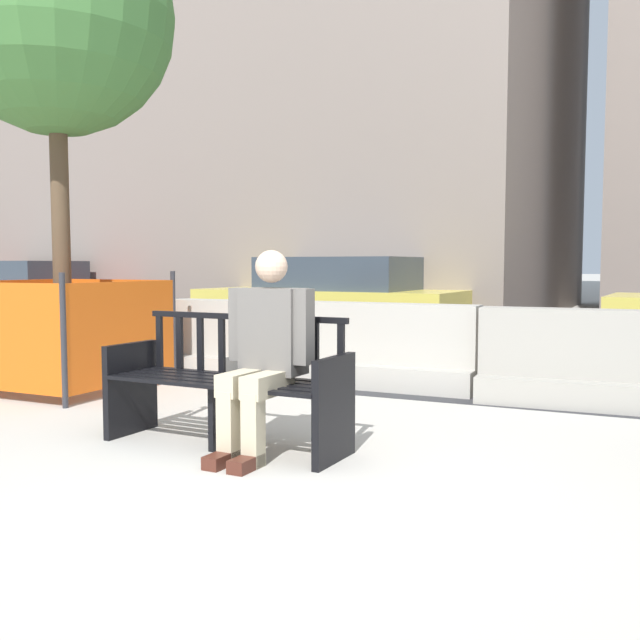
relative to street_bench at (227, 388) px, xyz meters
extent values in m
plane|color=#B7B2A8|center=(0.69, -0.61, -0.40)|extent=(200.00, 200.00, 0.00)
cube|color=#333335|center=(0.69, 8.09, -0.39)|extent=(120.00, 12.00, 0.01)
cube|color=black|center=(-0.82, 0.00, -0.07)|extent=(0.07, 0.51, 0.66)
cube|color=black|center=(0.82, -0.06, -0.07)|extent=(0.07, 0.51, 0.66)
cube|color=black|center=(0.00, -0.03, -0.17)|extent=(0.05, 0.33, 0.45)
cube|color=black|center=(-0.01, -0.26, 0.05)|extent=(1.60, 0.13, 0.02)
cube|color=black|center=(-0.01, -0.14, 0.05)|extent=(1.60, 0.13, 0.02)
cube|color=black|center=(0.00, -0.03, 0.05)|extent=(1.60, 0.13, 0.02)
cube|color=black|center=(0.00, 0.09, 0.05)|extent=(1.60, 0.13, 0.02)
cube|color=black|center=(0.01, 0.20, 0.05)|extent=(1.60, 0.13, 0.02)
cube|color=black|center=(0.01, 0.21, 0.46)|extent=(1.60, 0.10, 0.04)
cube|color=black|center=(-0.74, 0.24, 0.25)|extent=(0.05, 0.03, 0.38)
cube|color=black|center=(-0.55, 0.23, 0.25)|extent=(0.05, 0.03, 0.38)
cube|color=black|center=(-0.37, 0.23, 0.25)|extent=(0.05, 0.03, 0.38)
cube|color=black|center=(-0.18, 0.22, 0.25)|extent=(0.05, 0.03, 0.38)
cube|color=black|center=(0.01, 0.21, 0.25)|extent=(0.05, 0.03, 0.38)
cube|color=black|center=(0.20, 0.21, 0.25)|extent=(0.05, 0.03, 0.38)
cube|color=black|center=(0.38, 0.20, 0.25)|extent=(0.05, 0.03, 0.38)
cube|color=black|center=(0.57, 0.19, 0.25)|extent=(0.05, 0.03, 0.38)
cube|color=black|center=(0.76, 0.19, 0.25)|extent=(0.05, 0.03, 0.38)
cube|color=black|center=(-0.82, -0.02, 0.25)|extent=(0.07, 0.46, 0.03)
cube|color=black|center=(0.82, -0.08, 0.25)|extent=(0.07, 0.46, 0.03)
cube|color=#66605B|center=(0.34, 0.03, 0.39)|extent=(0.41, 0.25, 0.56)
sphere|color=beige|center=(0.34, 0.01, 0.81)|extent=(0.21, 0.21, 0.21)
cube|color=#C6B793|center=(0.25, -0.19, 0.08)|extent=(0.16, 0.44, 0.14)
cube|color=#C6B793|center=(0.43, -0.19, 0.08)|extent=(0.16, 0.44, 0.14)
cube|color=#C6B793|center=(0.24, -0.36, -0.17)|extent=(0.11, 0.11, 0.45)
cube|color=#C6B793|center=(0.42, -0.36, -0.17)|extent=(0.11, 0.11, 0.45)
cube|color=#4C2319|center=(0.24, -0.44, -0.36)|extent=(0.12, 0.26, 0.08)
cube|color=#4C2319|center=(0.42, -0.44, -0.36)|extent=(0.12, 0.26, 0.08)
cube|color=#66605B|center=(0.10, 0.01, 0.43)|extent=(0.09, 0.12, 0.48)
cube|color=#66605B|center=(0.59, -0.01, 0.43)|extent=(0.09, 0.12, 0.48)
cube|color=#ADA89E|center=(0.10, 2.67, -0.28)|extent=(2.00, 0.69, 0.24)
cube|color=#ADA89E|center=(0.10, 2.67, 0.14)|extent=(2.00, 0.31, 0.60)
cube|color=#ADA89E|center=(-2.52, 2.51, -0.28)|extent=(2.02, 0.73, 0.24)
cube|color=#ADA89E|center=(-2.52, 2.51, 0.14)|extent=(2.01, 0.35, 0.60)
cube|color=#9E998E|center=(2.16, 2.50, -0.28)|extent=(2.02, 0.75, 0.24)
cube|color=#9E998E|center=(2.16, 2.50, 0.14)|extent=(2.01, 0.37, 0.60)
cylinder|color=brown|center=(-2.71, 1.25, 1.07)|extent=(0.17, 0.17, 2.93)
sphere|color=#477F3D|center=(-2.71, 1.25, 3.21)|extent=(2.27, 2.27, 2.27)
cylinder|color=#2D2D33|center=(-1.94, 0.49, 0.18)|extent=(0.05, 0.05, 1.16)
cylinder|color=#2D2D33|center=(-3.47, 2.01, 0.18)|extent=(0.05, 0.05, 1.16)
cylinder|color=#2D2D33|center=(-1.94, 2.01, 0.18)|extent=(0.05, 0.05, 1.16)
cube|color=#E05B14|center=(-2.71, 0.49, 0.18)|extent=(1.52, 0.03, 0.97)
cube|color=#E05B14|center=(-2.71, 2.01, 0.18)|extent=(1.52, 0.03, 0.97)
cube|color=#E05B14|center=(-3.47, 1.25, 0.18)|extent=(0.03, 1.52, 0.97)
cube|color=#E05B14|center=(-1.94, 1.25, 0.18)|extent=(0.03, 1.52, 0.97)
cube|color=#DBC64C|center=(-2.23, 6.57, 0.14)|extent=(4.39, 1.96, 0.56)
cube|color=#38424C|center=(-2.06, 6.57, 0.69)|extent=(2.43, 1.66, 0.53)
cylinder|color=black|center=(-3.60, 5.80, -0.08)|extent=(0.65, 0.25, 0.64)
cylinder|color=black|center=(-3.53, 7.47, -0.08)|extent=(0.65, 0.25, 0.64)
cylinder|color=black|center=(-0.93, 5.68, -0.08)|extent=(0.65, 0.25, 0.64)
cylinder|color=black|center=(-0.86, 7.35, -0.08)|extent=(0.65, 0.25, 0.64)
cube|color=maroon|center=(-8.66, 6.24, 0.14)|extent=(4.11, 1.81, 0.56)
cube|color=#38424C|center=(-8.82, 6.24, 0.66)|extent=(2.12, 1.59, 0.48)
cylinder|color=black|center=(-7.38, 7.09, -0.08)|extent=(0.64, 0.22, 0.64)
cylinder|color=black|center=(-7.38, 5.39, -0.08)|extent=(0.64, 0.22, 0.64)
cylinder|color=black|center=(-9.93, 7.09, -0.08)|extent=(0.64, 0.22, 0.64)
cube|color=#B2281E|center=(-8.02, 8.59, 1.05)|extent=(2.08, 2.28, 1.80)
cube|color=beige|center=(-11.42, 8.72, 1.40)|extent=(4.88, 2.38, 2.50)
cylinder|color=black|center=(-7.78, 9.60, 0.05)|extent=(0.91, 0.31, 0.90)
cylinder|color=black|center=(-7.86, 7.56, 0.05)|extent=(0.91, 0.31, 0.90)
cylinder|color=black|center=(-13.06, 9.81, 0.05)|extent=(0.91, 0.31, 0.90)
camera|label=1|loc=(2.59, -4.02, 0.82)|focal=40.00mm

